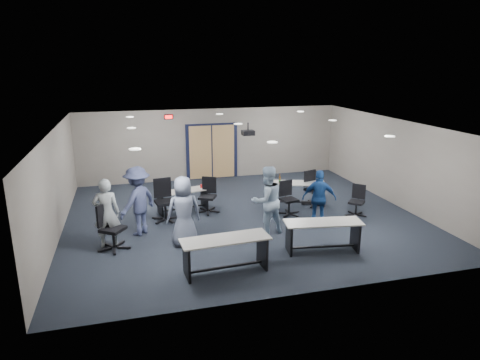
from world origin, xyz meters
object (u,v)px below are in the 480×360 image
object	(u,v)px
chair_back_b	(207,196)
person_back	(138,201)
person_gray	(107,213)
chair_back_c	(289,198)
chair_loose_right	(357,201)
chair_back_a	(165,201)
person_plaid	(184,211)
person_lightblue	(267,200)
table_front_left	(225,249)
table_front_right	(323,231)
chair_back_d	(314,189)
person_navy	(319,198)
chair_loose_left	(113,227)
table_back_left	(183,197)
table_back_right	(295,189)

from	to	relation	value
chair_back_b	person_back	distance (m)	2.40
chair_back_b	person_gray	bearing A→B (deg)	-120.33
chair_back_c	chair_loose_right	bearing A→B (deg)	-28.87
chair_back_a	person_plaid	bearing A→B (deg)	-88.93
person_lightblue	table_front_left	bearing A→B (deg)	36.00
table_front_right	person_gray	world-z (taller)	person_gray
chair_loose_right	person_plaid	xyz separation A→B (m)	(-5.17, -0.72, 0.41)
table_front_left	chair_back_d	xyz separation A→B (m)	(3.72, 3.62, 0.02)
chair_back_d	table_front_right	bearing A→B (deg)	-129.33
table_front_right	person_gray	xyz separation A→B (m)	(-4.97, 1.60, 0.36)
chair_back_d	chair_back_b	bearing A→B (deg)	158.16
chair_back_b	person_navy	size ratio (longest dim) A/B	0.67
chair_back_c	chair_loose_left	world-z (taller)	chair_loose_left
table_front_left	table_back_left	distance (m)	4.17
person_plaid	chair_back_a	bearing A→B (deg)	-86.07
table_back_right	chair_back_a	bearing A→B (deg)	-158.14
chair_back_b	person_lightblue	distance (m)	2.37
chair_back_d	table_front_left	bearing A→B (deg)	-154.00
chair_loose_left	person_back	size ratio (longest dim) A/B	0.62
chair_loose_right	person_back	xyz separation A→B (m)	(-6.23, 0.27, 0.45)
table_back_right	person_navy	bearing A→B (deg)	-73.56
table_back_left	chair_back_b	size ratio (longest dim) A/B	1.59
chair_back_a	person_navy	bearing A→B (deg)	-27.95
table_front_right	table_front_left	bearing A→B (deg)	-161.28
chair_back_b	chair_loose_left	size ratio (longest dim) A/B	0.93
person_navy	chair_back_c	bearing A→B (deg)	-40.70
table_front_left	person_plaid	world-z (taller)	person_plaid
table_back_left	chair_loose_left	xyz separation A→B (m)	(-2.00, -2.33, 0.12)
table_back_right	person_lightblue	bearing A→B (deg)	-111.98
person_plaid	person_navy	xyz separation A→B (m)	(3.78, 0.34, -0.09)
person_lightblue	table_back_left	bearing A→B (deg)	-64.60
table_back_left	person_plaid	distance (m)	2.54
person_back	chair_back_c	bearing A→B (deg)	139.68
table_front_left	chair_back_b	distance (m)	3.85
table_front_left	person_lightblue	xyz separation A→B (m)	(1.54, 1.83, 0.38)
chair_loose_left	person_plaid	xyz separation A→B (m)	(1.70, -0.15, 0.31)
chair_back_c	person_back	world-z (taller)	person_back
chair_loose_left	person_lightblue	distance (m)	3.91
chair_back_a	chair_loose_right	world-z (taller)	chair_back_a
chair_back_c	person_lightblue	bearing A→B (deg)	-143.72
chair_back_a	chair_back_d	bearing A→B (deg)	-6.50
person_lightblue	person_back	size ratio (longest dim) A/B	1.00
table_back_right	chair_loose_right	distance (m)	1.95
table_front_right	chair_back_d	bearing A→B (deg)	77.64
chair_back_b	person_gray	xyz separation A→B (m)	(-2.82, -1.80, 0.34)
chair_loose_right	person_back	distance (m)	6.25
chair_loose_left	person_gray	bearing A→B (deg)	65.61
chair_back_b	chair_back_d	distance (m)	3.39
table_back_right	person_lightblue	distance (m)	2.57
chair_back_c	person_gray	xyz separation A→B (m)	(-5.12, -0.97, 0.36)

